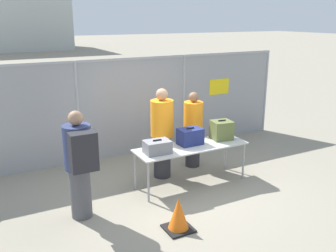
{
  "coord_description": "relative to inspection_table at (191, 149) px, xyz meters",
  "views": [
    {
      "loc": [
        -3.27,
        -5.64,
        3.15
      ],
      "look_at": [
        0.08,
        0.7,
        1.05
      ],
      "focal_mm": 40.0,
      "sensor_mm": 36.0,
      "label": 1
    }
  ],
  "objects": [
    {
      "name": "fence_section",
      "position": [
        -0.25,
        2.12,
        0.46
      ],
      "size": [
        8.01,
        0.07,
        2.27
      ],
      "color": "#9EA0A5",
      "rests_on": "ground_plane"
    },
    {
      "name": "traveler_hooded",
      "position": [
        -2.22,
        -0.29,
        0.25
      ],
      "size": [
        0.44,
        0.68,
        1.78
      ],
      "rotation": [
        0.0,
        0.0,
        0.37
      ],
      "color": "#4C4C51",
      "rests_on": "ground_plane"
    },
    {
      "name": "suitcase_olive",
      "position": [
        0.76,
        0.09,
        0.24
      ],
      "size": [
        0.44,
        0.41,
        0.4
      ],
      "color": "#566033",
      "rests_on": "inspection_table"
    },
    {
      "name": "inspection_table",
      "position": [
        0.0,
        0.0,
        0.0
      ],
      "size": [
        2.21,
        0.71,
        0.78
      ],
      "color": "#B2B2AD",
      "rests_on": "ground_plane"
    },
    {
      "name": "utility_trailer",
      "position": [
        0.74,
        4.47,
        -0.34
      ],
      "size": [
        4.17,
        2.1,
        0.65
      ],
      "color": "#4C6B47",
      "rests_on": "ground_plane"
    },
    {
      "name": "suitcase_navy",
      "position": [
        0.03,
        0.1,
        0.21
      ],
      "size": [
        0.46,
        0.33,
        0.34
      ],
      "color": "navy",
      "rests_on": "inspection_table"
    },
    {
      "name": "security_worker_far",
      "position": [
        0.52,
        0.78,
        0.12
      ],
      "size": [
        0.41,
        0.41,
        1.64
      ],
      "rotation": [
        0.0,
        0.0,
        2.78
      ],
      "color": "#2D2D33",
      "rests_on": "ground_plane"
    },
    {
      "name": "security_worker_near",
      "position": [
        -0.33,
        0.58,
        0.22
      ],
      "size": [
        0.45,
        0.45,
        1.83
      ],
      "rotation": [
        0.0,
        0.0,
        2.93
      ],
      "color": "#2D2D33",
      "rests_on": "ground_plane"
    },
    {
      "name": "traffic_cone",
      "position": [
        -1.02,
        -1.32,
        -0.48
      ],
      "size": [
        0.42,
        0.42,
        0.53
      ],
      "color": "black",
      "rests_on": "ground_plane"
    },
    {
      "name": "suitcase_grey",
      "position": [
        -0.74,
        -0.04,
        0.17
      ],
      "size": [
        0.48,
        0.36,
        0.26
      ],
      "color": "slate",
      "rests_on": "inspection_table"
    },
    {
      "name": "distant_hangar",
      "position": [
        0.41,
        35.45,
        2.94
      ],
      "size": [
        10.62,
        8.92,
        7.33
      ],
      "color": "#B2B7B2",
      "rests_on": "ground_plane"
    },
    {
      "name": "ground_plane",
      "position": [
        -0.26,
        -0.1,
        -0.73
      ],
      "size": [
        120.0,
        120.0,
        0.0
      ],
      "primitive_type": "plane",
      "color": "gray"
    }
  ]
}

